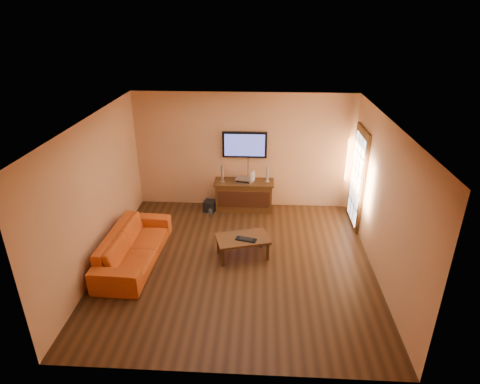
# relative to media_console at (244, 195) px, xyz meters

# --- Properties ---
(ground_plane) EXTENTS (5.00, 5.00, 0.00)m
(ground_plane) POSITION_rel_media_console_xyz_m (-0.02, -2.23, -0.36)
(ground_plane) COLOR black
(ground_plane) RESTS_ON ground
(room_walls) EXTENTS (5.00, 5.00, 5.00)m
(room_walls) POSITION_rel_media_console_xyz_m (-0.02, -1.61, 1.33)
(room_walls) COLOR tan
(room_walls) RESTS_ON ground
(french_door) EXTENTS (0.07, 1.02, 2.22)m
(french_door) POSITION_rel_media_console_xyz_m (2.43, -0.53, 0.69)
(french_door) COLOR #42250F
(french_door) RESTS_ON ground
(media_console) EXTENTS (1.37, 0.52, 0.71)m
(media_console) POSITION_rel_media_console_xyz_m (0.00, 0.00, 0.00)
(media_console) COLOR #42250F
(media_console) RESTS_ON ground
(television) EXTENTS (1.02, 0.08, 0.60)m
(television) POSITION_rel_media_console_xyz_m (0.00, 0.22, 1.17)
(television) COLOR black
(television) RESTS_ON ground
(coffee_table) EXTENTS (1.10, 0.84, 0.41)m
(coffee_table) POSITION_rel_media_console_xyz_m (0.07, -1.99, -0.00)
(coffee_table) COLOR #42250F
(coffee_table) RESTS_ON ground
(sofa) EXTENTS (0.73, 2.21, 0.86)m
(sofa) POSITION_rel_media_console_xyz_m (-1.94, -2.27, 0.07)
(sofa) COLOR #C54F15
(sofa) RESTS_ON ground
(speaker_left) EXTENTS (0.11, 0.11, 0.38)m
(speaker_left) POSITION_rel_media_console_xyz_m (-0.50, -0.03, 0.53)
(speaker_left) COLOR silver
(speaker_left) RESTS_ON media_console
(speaker_right) EXTENTS (0.10, 0.10, 0.36)m
(speaker_right) POSITION_rel_media_console_xyz_m (0.53, 0.03, 0.52)
(speaker_right) COLOR silver
(speaker_right) RESTS_ON media_console
(av_receiver) EXTENTS (0.43, 0.36, 0.09)m
(av_receiver) POSITION_rel_media_console_xyz_m (0.00, -0.00, 0.39)
(av_receiver) COLOR silver
(av_receiver) RESTS_ON media_console
(game_console) EXTENTS (0.10, 0.17, 0.23)m
(game_console) POSITION_rel_media_console_xyz_m (0.19, 0.03, 0.47)
(game_console) COLOR white
(game_console) RESTS_ON media_console
(subwoofer) EXTENTS (0.31, 0.31, 0.26)m
(subwoofer) POSITION_rel_media_console_xyz_m (-0.80, -0.14, -0.23)
(subwoofer) COLOR black
(subwoofer) RESTS_ON ground
(bottle) EXTENTS (0.07, 0.07, 0.22)m
(bottle) POSITION_rel_media_console_xyz_m (-0.75, -0.44, -0.26)
(bottle) COLOR white
(bottle) RESTS_ON ground
(keyboard) EXTENTS (0.42, 0.24, 0.02)m
(keyboard) POSITION_rel_media_console_xyz_m (0.14, -2.06, 0.06)
(keyboard) COLOR black
(keyboard) RESTS_ON coffee_table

